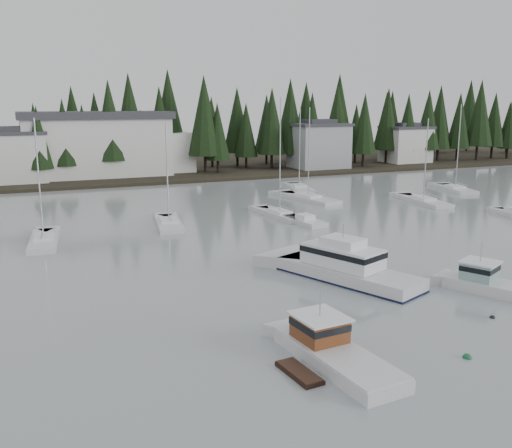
{
  "coord_description": "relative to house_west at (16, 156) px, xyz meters",
  "views": [
    {
      "loc": [
        -18.18,
        -18.95,
        13.04
      ],
      "look_at": [
        0.91,
        26.15,
        2.5
      ],
      "focal_mm": 40.0,
      "sensor_mm": 36.0,
      "label": 1
    }
  ],
  "objects": [
    {
      "name": "house_west",
      "position": [
        0.0,
        0.0,
        0.0
      ],
      "size": [
        9.54,
        7.42,
        8.75
      ],
      "color": "silver",
      "rests_on": "ground"
    },
    {
      "name": "house_east_b",
      "position": [
        76.0,
        1.0,
        -0.25
      ],
      "size": [
        9.54,
        7.42,
        8.25
      ],
      "color": "silver",
      "rests_on": "ground"
    },
    {
      "name": "mooring_buoy_green",
      "position": [
        20.64,
        -76.93,
        -4.65
      ],
      "size": [
        0.48,
        0.48,
        0.48
      ],
      "primitive_type": "sphere",
      "color": "#145933",
      "rests_on": "ground"
    },
    {
      "name": "sailboat_2",
      "position": [
        60.22,
        -31.84,
        -4.59
      ],
      "size": [
        5.09,
        9.18,
        13.22
      ],
      "rotation": [
        0.0,
        0.0,
        1.31
      ],
      "color": "silver",
      "rests_on": "ground"
    },
    {
      "name": "mooring_buoy_dark",
      "position": [
        26.13,
        -73.17,
        -4.65
      ],
      "size": [
        0.35,
        0.35,
        0.35
      ],
      "primitive_type": "sphere",
      "color": "black",
      "rests_on": "ground"
    },
    {
      "name": "sailboat_9",
      "position": [
        36.05,
        -30.47,
        -4.6
      ],
      "size": [
        4.95,
        10.99,
        12.88
      ],
      "rotation": [
        0.0,
        0.0,
        1.76
      ],
      "color": "silver",
      "rests_on": "ground"
    },
    {
      "name": "cabin_cruiser_center",
      "position": [
        21.93,
        -62.99,
        -3.92
      ],
      "size": [
        7.53,
        11.89,
        4.89
      ],
      "rotation": [
        0.0,
        0.0,
        1.95
      ],
      "color": "silver",
      "rests_on": "ground"
    },
    {
      "name": "ground",
      "position": [
        18.0,
        -79.0,
        -4.65
      ],
      "size": [
        260.0,
        260.0,
        0.0
      ],
      "primitive_type": "plane",
      "color": "#91999C",
      "rests_on": "ground"
    },
    {
      "name": "sailboat_4",
      "position": [
        49.02,
        -38.36,
        -4.6
      ],
      "size": [
        3.87,
        10.21,
        11.49
      ],
      "rotation": [
        0.0,
        0.0,
        1.46
      ],
      "color": "silver",
      "rests_on": "ground"
    },
    {
      "name": "runabout_1",
      "position": [
        28.49,
        -44.01,
        -4.52
      ],
      "size": [
        2.84,
        5.92,
        1.42
      ],
      "rotation": [
        0.0,
        0.0,
        1.69
      ],
      "color": "silver",
      "rests_on": "ground"
    },
    {
      "name": "far_shore_land",
      "position": [
        18.0,
        18.0,
        -4.65
      ],
      "size": [
        240.0,
        54.0,
        1.0
      ],
      "primitive_type": "cube",
      "color": "black",
      "rests_on": "ground"
    },
    {
      "name": "harbor_inn",
      "position": [
        15.04,
        3.34,
        1.12
      ],
      "size": [
        29.5,
        11.5,
        10.9
      ],
      "color": "silver",
      "rests_on": "ground"
    },
    {
      "name": "sailboat_5",
      "position": [
        1.7,
        -42.3,
        -4.58
      ],
      "size": [
        3.35,
        9.12,
        12.17
      ],
      "rotation": [
        0.0,
        0.0,
        1.47
      ],
      "color": "silver",
      "rests_on": "ground"
    },
    {
      "name": "sailboat_0",
      "position": [
        27.62,
        -39.3,
        -4.56
      ],
      "size": [
        3.27,
        8.97,
        14.05
      ],
      "rotation": [
        0.0,
        0.0,
        1.67
      ],
      "color": "silver",
      "rests_on": "ground"
    },
    {
      "name": "house_east_a",
      "position": [
        54.0,
        -1.0,
        0.25
      ],
      "size": [
        10.6,
        8.48,
        9.25
      ],
      "color": "#999EA0",
      "rests_on": "ground"
    },
    {
      "name": "sailboat_10",
      "position": [
        39.16,
        -21.75,
        -4.59
      ],
      "size": [
        4.69,
        8.99,
        12.52
      ],
      "rotation": [
        0.0,
        0.0,
        1.34
      ],
      "color": "silver",
      "rests_on": "ground"
    },
    {
      "name": "lobster_boat_brown",
      "position": [
        13.87,
        -74.61,
        -4.19
      ],
      "size": [
        4.66,
        8.39,
        4.05
      ],
      "rotation": [
        0.0,
        0.0,
        1.66
      ],
      "color": "silver",
      "rests_on": "ground"
    },
    {
      "name": "lobster_boat_teal",
      "position": [
        29.84,
        -69.57,
        -4.18
      ],
      "size": [
        5.37,
        7.56,
        3.99
      ],
      "rotation": [
        0.0,
        0.0,
        2.02
      ],
      "color": "silver",
      "rests_on": "ground"
    },
    {
      "name": "sailboat_6",
      "position": [
        14.47,
        -39.37,
        -4.59
      ],
      "size": [
        3.81,
        8.8,
        11.49
      ],
      "rotation": [
        0.0,
        0.0,
        1.41
      ],
      "color": "silver",
      "rests_on": "ground"
    },
    {
      "name": "conifer_treeline",
      "position": [
        18.0,
        7.0,
        -4.65
      ],
      "size": [
        200.0,
        22.0,
        20.0
      ],
      "primitive_type": null,
      "color": "black",
      "rests_on": "ground"
    }
  ]
}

